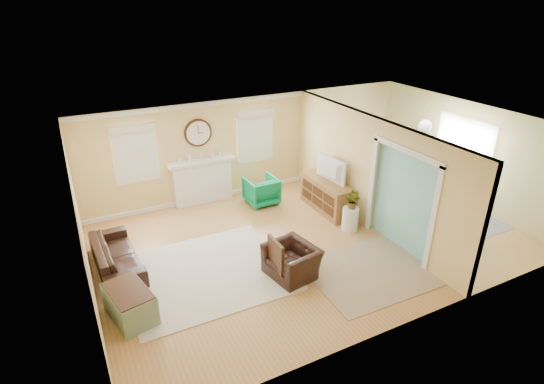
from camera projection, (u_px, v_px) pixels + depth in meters
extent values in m
plane|color=#AC7A46|center=(310.00, 239.00, 9.45)|extent=(9.00, 9.00, 0.00)
cube|color=#E4C477|center=(253.00, 145.00, 11.33)|extent=(9.00, 0.02, 2.60)
cube|color=#E4C477|center=(416.00, 258.00, 6.48)|extent=(9.00, 0.02, 2.60)
cube|color=#E4C477|center=(82.00, 236.00, 7.06)|extent=(0.02, 6.00, 2.60)
cube|color=#E4C477|center=(464.00, 153.00, 10.74)|extent=(0.02, 6.00, 2.60)
cube|color=white|center=(315.00, 126.00, 8.35)|extent=(9.00, 6.00, 0.02)
cube|color=#E4C477|center=(334.00, 154.00, 10.65)|extent=(0.12, 3.20, 2.60)
cube|color=#E4C477|center=(459.00, 222.00, 7.49)|extent=(0.12, 1.00, 2.60)
cube|color=#E4C477|center=(411.00, 140.00, 8.16)|extent=(0.12, 1.80, 0.40)
cube|color=white|center=(372.00, 185.00, 9.41)|extent=(0.04, 0.12, 2.20)
cube|color=white|center=(433.00, 220.00, 7.95)|extent=(0.04, 0.12, 2.20)
cube|color=white|center=(407.00, 151.00, 8.21)|extent=(0.04, 1.92, 0.12)
cube|color=#6BBDBE|center=(372.00, 173.00, 9.54)|extent=(0.02, 6.00, 2.60)
cube|color=white|center=(203.00, 182.00, 10.93)|extent=(1.50, 0.24, 1.10)
cube|color=white|center=(202.00, 162.00, 10.66)|extent=(1.70, 0.30, 0.08)
cube|color=black|center=(202.00, 183.00, 11.04)|extent=(0.85, 0.02, 0.75)
cube|color=gold|center=(203.00, 187.00, 10.98)|extent=(0.85, 0.02, 0.62)
cylinder|color=#3F210E|center=(198.00, 133.00, 10.46)|extent=(0.70, 0.06, 0.70)
cylinder|color=silver|center=(198.00, 133.00, 10.43)|extent=(0.60, 0.01, 0.60)
cube|color=black|center=(198.00, 129.00, 10.38)|extent=(0.02, 0.01, 0.20)
cube|color=black|center=(201.00, 133.00, 10.45)|extent=(0.12, 0.01, 0.02)
cube|color=white|center=(135.00, 154.00, 9.96)|extent=(0.90, 0.03, 1.30)
cube|color=white|center=(136.00, 154.00, 9.93)|extent=(1.00, 0.04, 1.40)
cube|color=beige|center=(132.00, 129.00, 9.63)|extent=(1.05, 0.10, 0.18)
cube|color=white|center=(255.00, 136.00, 11.22)|extent=(0.90, 0.03, 1.30)
cube|color=white|center=(256.00, 136.00, 11.20)|extent=(1.00, 0.04, 1.40)
cube|color=beige|center=(256.00, 113.00, 10.90)|extent=(1.05, 0.10, 0.18)
cube|color=white|center=(461.00, 161.00, 10.81)|extent=(0.03, 1.60, 2.10)
cube|color=white|center=(461.00, 161.00, 10.80)|extent=(0.03, 1.70, 2.20)
cylinder|color=gold|center=(427.00, 115.00, 9.64)|extent=(0.02, 0.02, 0.30)
sphere|color=white|center=(425.00, 126.00, 9.74)|extent=(0.30, 0.30, 0.30)
cube|color=beige|center=(207.00, 273.00, 8.30)|extent=(3.08, 2.67, 0.02)
cube|color=tan|center=(370.00, 271.00, 8.33)|extent=(2.42, 1.99, 0.01)
cube|color=slate|center=(431.00, 213.00, 10.58)|extent=(2.35, 2.93, 0.01)
imported|color=black|center=(116.00, 256.00, 8.34)|extent=(0.86, 1.99, 0.57)
imported|color=black|center=(292.00, 261.00, 8.13)|extent=(0.99, 1.08, 0.62)
imported|color=#136E46|center=(261.00, 191.00, 10.93)|extent=(0.79, 0.81, 0.71)
cube|color=gray|center=(130.00, 304.00, 7.06)|extent=(0.79, 1.08, 0.54)
cube|color=#3F210E|center=(128.00, 291.00, 6.94)|extent=(0.75, 1.03, 0.02)
cube|color=olive|center=(327.00, 195.00, 10.57)|extent=(0.54, 1.63, 0.80)
cube|color=#3F210E|center=(329.00, 200.00, 10.00)|extent=(0.01, 0.44, 0.22)
cube|color=#3F210E|center=(328.00, 210.00, 10.11)|extent=(0.01, 0.44, 0.22)
cube|color=#3F210E|center=(318.00, 192.00, 10.39)|extent=(0.01, 0.44, 0.22)
cube|color=#3F210E|center=(317.00, 202.00, 10.51)|extent=(0.01, 0.44, 0.22)
cube|color=#3F210E|center=(307.00, 185.00, 10.79)|extent=(0.01, 0.44, 0.22)
cube|color=#3F210E|center=(307.00, 194.00, 10.90)|extent=(0.01, 0.44, 0.22)
imported|color=black|center=(328.00, 170.00, 10.27)|extent=(0.24, 1.04, 0.59)
cylinder|color=white|center=(350.00, 219.00, 9.73)|extent=(0.37, 0.37, 0.55)
imported|color=#337F33|center=(352.00, 201.00, 9.53)|extent=(0.33, 0.37, 0.38)
imported|color=#3F210E|center=(433.00, 202.00, 10.45)|extent=(1.00, 1.72, 0.60)
cube|color=slate|center=(405.00, 181.00, 11.31)|extent=(0.40, 0.40, 0.05)
cube|color=slate|center=(406.00, 173.00, 11.21)|extent=(0.39, 0.06, 0.46)
cylinder|color=black|center=(404.00, 186.00, 11.59)|extent=(0.03, 0.03, 0.39)
cylinder|color=black|center=(412.00, 190.00, 11.34)|extent=(0.03, 0.03, 0.39)
cylinder|color=black|center=(395.00, 188.00, 11.48)|extent=(0.03, 0.03, 0.39)
cylinder|color=black|center=(403.00, 192.00, 11.22)|extent=(0.03, 0.03, 0.39)
cube|color=slate|center=(471.00, 218.00, 9.39)|extent=(0.50, 0.50, 0.05)
cube|color=slate|center=(474.00, 208.00, 9.28)|extent=(0.43, 0.13, 0.51)
cylinder|color=black|center=(468.00, 232.00, 9.30)|extent=(0.03, 0.03, 0.43)
cylinder|color=black|center=(458.00, 225.00, 9.60)|extent=(0.03, 0.03, 0.43)
cylinder|color=black|center=(481.00, 230.00, 9.38)|extent=(0.03, 0.03, 0.43)
cylinder|color=black|center=(471.00, 223.00, 9.69)|extent=(0.03, 0.03, 0.43)
cube|color=white|center=(411.00, 200.00, 10.15)|extent=(0.54, 0.54, 0.05)
cube|color=white|center=(413.00, 189.00, 10.03)|extent=(0.14, 0.46, 0.54)
cylinder|color=black|center=(399.00, 207.00, 10.38)|extent=(0.03, 0.03, 0.46)
cylinder|color=black|center=(412.00, 205.00, 10.46)|extent=(0.03, 0.03, 0.46)
cylinder|color=black|center=(407.00, 214.00, 10.05)|extent=(0.03, 0.03, 0.46)
cylinder|color=black|center=(421.00, 212.00, 10.14)|extent=(0.03, 0.03, 0.46)
cube|color=slate|center=(450.00, 193.00, 10.70)|extent=(0.42, 0.42, 0.05)
cube|color=slate|center=(452.00, 184.00, 10.61)|extent=(0.09, 0.38, 0.45)
cylinder|color=black|center=(458.00, 202.00, 10.71)|extent=(0.03, 0.03, 0.38)
cylinder|color=black|center=(448.00, 204.00, 10.62)|extent=(0.03, 0.03, 0.38)
cylinder|color=black|center=(449.00, 197.00, 10.97)|extent=(0.03, 0.03, 0.38)
cylinder|color=black|center=(440.00, 199.00, 10.88)|extent=(0.03, 0.03, 0.38)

